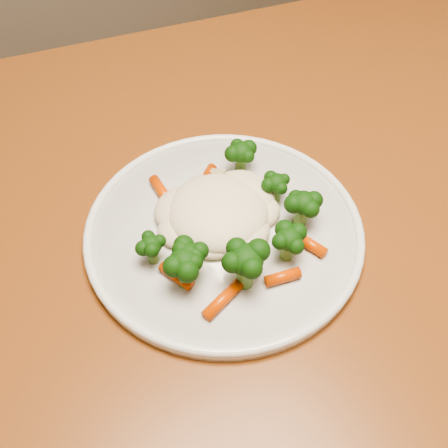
% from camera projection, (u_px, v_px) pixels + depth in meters
% --- Properties ---
extents(dining_table, '(1.35, 0.98, 0.75)m').
position_uv_depth(dining_table, '(172.00, 293.00, 0.68)').
color(dining_table, brown).
rests_on(dining_table, ground).
extents(plate, '(0.30, 0.30, 0.01)m').
position_uv_depth(plate, '(224.00, 232.00, 0.61)').
color(plate, white).
rests_on(plate, dining_table).
extents(meal, '(0.20, 0.20, 0.05)m').
position_uv_depth(meal, '(226.00, 220.00, 0.59)').
color(meal, '#F7E9C5').
rests_on(meal, plate).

